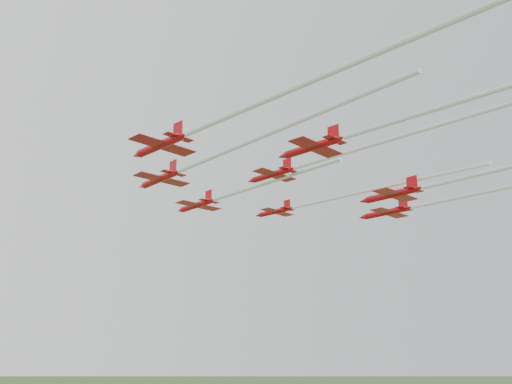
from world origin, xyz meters
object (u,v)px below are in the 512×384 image
jet_row2_left (206,160)px  jet_row4_left (380,126)px  jet_row3_left (232,115)px  jet_row3_mid (322,160)px  jet_row3_right (447,200)px  jet_row4_right (497,170)px  jet_lead (222,197)px  jet_row2_right (321,201)px

jet_row2_left → jet_row4_left: 29.32m
jet_row3_left → jet_row3_mid: jet_row3_mid is taller
jet_row3_right → jet_row4_right: size_ratio=0.83×
jet_row3_left → jet_row3_right: 55.02m
jet_row4_left → jet_row4_right: 25.05m
jet_row2_left → jet_lead: bearing=45.3°
jet_row3_mid → jet_row3_right: (30.90, 0.67, -1.63)m
jet_row2_left → jet_row4_left: size_ratio=1.20×
jet_row3_left → jet_row3_right: size_ratio=1.04×
jet_row2_right → jet_row4_right: (5.97, -33.36, -1.94)m
jet_lead → jet_row3_right: (33.48, -26.32, -1.46)m
jet_row2_left → jet_row4_right: jet_row2_left is taller
jet_row2_left → jet_row3_mid: 18.36m
jet_lead → jet_row3_mid: bearing=-93.2°
jet_row2_left → jet_row3_right: bearing=-18.2°
jet_row3_right → jet_row4_right: bearing=-133.9°
jet_lead → jet_row4_right: 49.86m
jet_lead → jet_row2_right: (15.10, -11.71, -1.22)m
jet_row3_left → jet_row3_mid: size_ratio=1.25×
jet_lead → jet_row3_left: jet_lead is taller
jet_row2_left → jet_row3_right: 47.62m
jet_row2_right → jet_row3_right: size_ratio=0.84×
jet_row4_right → jet_row3_left: bearing=159.1°
jet_row3_mid → jet_row3_right: bearing=-10.6°
jet_row3_right → jet_row3_mid: bearing=170.8°
jet_row3_right → jet_row4_right: jet_row3_right is taller
jet_row2_left → jet_row3_left: jet_row2_left is taller
jet_row3_right → jet_row4_left: bearing=-163.1°
jet_row2_right → jet_row3_mid: (-12.52, -15.28, 1.39)m
jet_row4_left → jet_row3_left: bearing=140.0°
jet_row2_right → jet_row3_left: size_ratio=0.80×
jet_row2_left → jet_row2_right: bearing=4.3°
jet_lead → jet_row4_left: jet_lead is taller
jet_lead → jet_row4_left: bearing=-103.6°
jet_row2_right → jet_row3_right: 23.48m
jet_row2_right → jet_row4_right: size_ratio=0.69×
jet_row3_left → jet_lead: bearing=49.6°
jet_row4_left → jet_row2_right: bearing=47.7°
jet_row4_right → jet_lead: bearing=104.9°
jet_lead → jet_row3_mid: size_ratio=0.91×
jet_row2_left → jet_row4_left: bearing=-79.2°
jet_row3_right → jet_row4_left: size_ratio=1.20×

